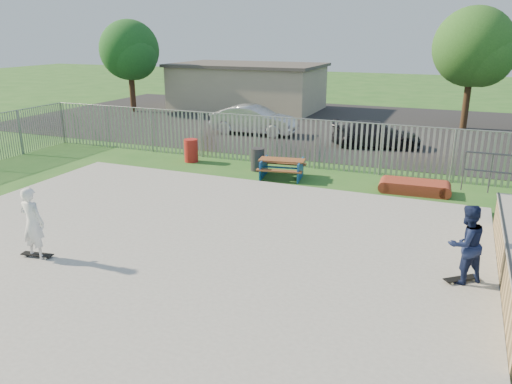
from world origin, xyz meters
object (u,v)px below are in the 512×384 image
at_px(picnic_table, 282,168).
at_px(trash_bin_grey, 258,159).
at_px(skater_white, 33,223).
at_px(tree_left, 129,50).
at_px(tree_mid, 473,47).
at_px(skater_navy, 466,244).
at_px(trash_bin_red, 191,151).
at_px(car_dark, 376,134).
at_px(car_silver, 254,120).
at_px(funbox, 414,187).

distance_m(picnic_table, trash_bin_grey, 1.40).
relative_size(picnic_table, skater_white, 1.09).
relative_size(picnic_table, tree_left, 0.31).
bearing_deg(picnic_table, tree_mid, 56.17).
bearing_deg(skater_navy, tree_mid, -128.17).
xyz_separation_m(tree_mid, skater_white, (-9.26, -22.78, -3.49)).
bearing_deg(trash_bin_red, car_dark, 40.61).
bearing_deg(car_silver, funbox, -131.55).
xyz_separation_m(car_silver, car_dark, (6.66, -0.69, -0.15)).
bearing_deg(picnic_table, skater_white, -117.02).
bearing_deg(picnic_table, funbox, -8.86).
distance_m(car_dark, tree_left, 18.57).
xyz_separation_m(picnic_table, trash_bin_grey, (-1.26, 0.62, 0.09)).
bearing_deg(trash_bin_red, skater_white, -81.88).
bearing_deg(tree_left, skater_white, -59.83).
bearing_deg(tree_mid, skater_white, -112.12).
relative_size(picnic_table, trash_bin_red, 1.96).
height_order(trash_bin_red, car_dark, car_dark).
distance_m(trash_bin_grey, skater_navy, 10.63).
bearing_deg(car_dark, tree_left, 61.55).
distance_m(car_dark, tree_mid, 8.78).
bearing_deg(picnic_table, tree_left, 133.28).
height_order(funbox, tree_left, tree_left).
relative_size(picnic_table, tree_mid, 0.28).
xyz_separation_m(tree_left, tree_mid, (21.40, 1.89, 0.38)).
xyz_separation_m(car_dark, tree_mid, (3.86, 6.86, 3.89)).
relative_size(trash_bin_grey, tree_left, 0.15).
bearing_deg(picnic_table, car_dark, 61.18).
distance_m(picnic_table, tree_mid, 15.52).
bearing_deg(skater_navy, trash_bin_red, -73.22).
relative_size(picnic_table, funbox, 0.93).
bearing_deg(trash_bin_red, trash_bin_grey, -4.18).
bearing_deg(trash_bin_red, skater_navy, -34.40).
distance_m(trash_bin_red, tree_left, 15.66).
bearing_deg(car_dark, tree_mid, -41.99).
xyz_separation_m(trash_bin_grey, car_silver, (-2.99, 6.79, 0.33)).
bearing_deg(trash_bin_grey, car_silver, 113.79).
bearing_deg(car_silver, skater_navy, -145.10).
bearing_deg(car_silver, picnic_table, -152.72).
bearing_deg(car_dark, skater_navy, -175.62).
xyz_separation_m(picnic_table, tree_mid, (6.27, 13.57, 4.15)).
height_order(funbox, trash_bin_red, trash_bin_red).
height_order(car_silver, tree_left, tree_left).
bearing_deg(car_dark, car_silver, 71.41).
bearing_deg(tree_left, car_silver, -21.44).
xyz_separation_m(picnic_table, skater_white, (-2.99, -9.20, 0.66)).
bearing_deg(skater_navy, car_silver, -91.38).
xyz_separation_m(skater_navy, skater_white, (-9.49, -2.58, 0.00)).
height_order(picnic_table, skater_white, skater_white).
distance_m(car_silver, car_dark, 6.70).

